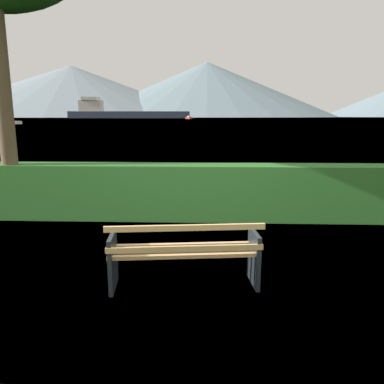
{
  "coord_description": "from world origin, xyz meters",
  "views": [
    {
      "loc": [
        0.27,
        -4.32,
        2.07
      ],
      "look_at": [
        0.0,
        2.45,
        0.68
      ],
      "focal_mm": 34.89,
      "sensor_mm": 36.0,
      "label": 1
    }
  ],
  "objects_px": {
    "sailboat_mid": "(189,118)",
    "tender_far": "(4,122)",
    "cargo_ship_large": "(121,112)",
    "park_bench": "(184,254)"
  },
  "relations": [
    {
      "from": "sailboat_mid",
      "to": "tender_far",
      "type": "height_order",
      "value": "sailboat_mid"
    },
    {
      "from": "tender_far",
      "to": "sailboat_mid",
      "type": "bearing_deg",
      "value": 75.34
    },
    {
      "from": "sailboat_mid",
      "to": "cargo_ship_large",
      "type": "bearing_deg",
      "value": 129.73
    },
    {
      "from": "park_bench",
      "to": "tender_far",
      "type": "bearing_deg",
      "value": 119.76
    },
    {
      "from": "cargo_ship_large",
      "to": "sailboat_mid",
      "type": "distance_m",
      "value": 93.23
    },
    {
      "from": "park_bench",
      "to": "sailboat_mid",
      "type": "bearing_deg",
      "value": 92.7
    },
    {
      "from": "cargo_ship_large",
      "to": "sailboat_mid",
      "type": "height_order",
      "value": "cargo_ship_large"
    },
    {
      "from": "cargo_ship_large",
      "to": "sailboat_mid",
      "type": "xyz_separation_m",
      "value": [
        59.53,
        -71.63,
        -4.01
      ]
    },
    {
      "from": "park_bench",
      "to": "tender_far",
      "type": "relative_size",
      "value": 0.23
    },
    {
      "from": "sailboat_mid",
      "to": "tender_far",
      "type": "bearing_deg",
      "value": -104.66
    }
  ]
}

